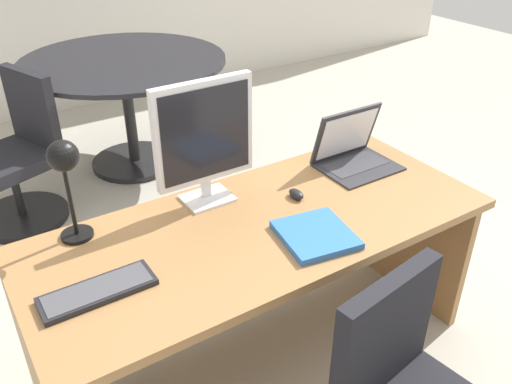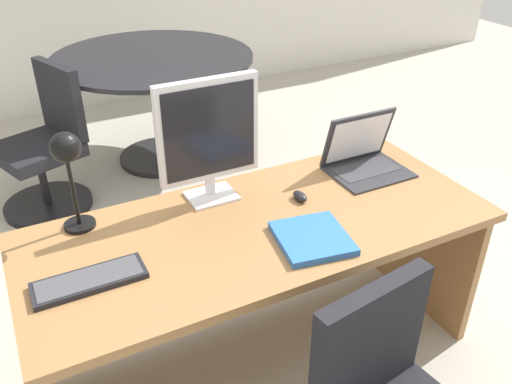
{
  "view_description": "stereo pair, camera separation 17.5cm",
  "coord_description": "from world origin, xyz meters",
  "px_view_note": "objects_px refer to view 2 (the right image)",
  "views": [
    {
      "loc": [
        -0.96,
        -1.45,
        1.91
      ],
      "look_at": [
        0.0,
        0.04,
        0.86
      ],
      "focal_mm": 37.89,
      "sensor_mm": 36.0,
      "label": 1
    },
    {
      "loc": [
        -0.81,
        -1.54,
        1.91
      ],
      "look_at": [
        0.0,
        0.04,
        0.86
      ],
      "focal_mm": 37.89,
      "sensor_mm": 36.0,
      "label": 2
    }
  ],
  "objects_px": {
    "mouse": "(300,196)",
    "book": "(312,238)",
    "laptop": "(362,152)",
    "desk": "(255,258)",
    "keyboard": "(89,280)",
    "meeting_chair_near": "(47,153)",
    "monitor": "(209,134)",
    "meeting_table": "(155,82)",
    "desk_lamp": "(68,161)"
  },
  "relations": [
    {
      "from": "desk_lamp",
      "to": "keyboard",
      "type": "bearing_deg",
      "value": -96.96
    },
    {
      "from": "keyboard",
      "to": "meeting_table",
      "type": "distance_m",
      "value": 2.34
    },
    {
      "from": "book",
      "to": "meeting_chair_near",
      "type": "relative_size",
      "value": 0.34
    },
    {
      "from": "keyboard",
      "to": "desk_lamp",
      "type": "distance_m",
      "value": 0.44
    },
    {
      "from": "book",
      "to": "monitor",
      "type": "bearing_deg",
      "value": 114.35
    },
    {
      "from": "desk",
      "to": "keyboard",
      "type": "xyz_separation_m",
      "value": [
        -0.67,
        -0.11,
        0.21
      ]
    },
    {
      "from": "laptop",
      "to": "book",
      "type": "relative_size",
      "value": 1.12
    },
    {
      "from": "desk",
      "to": "meeting_table",
      "type": "bearing_deg",
      "value": 83.29
    },
    {
      "from": "monitor",
      "to": "keyboard",
      "type": "relative_size",
      "value": 1.39
    },
    {
      "from": "keyboard",
      "to": "monitor",
      "type": "bearing_deg",
      "value": 29.2
    },
    {
      "from": "keyboard",
      "to": "book",
      "type": "distance_m",
      "value": 0.79
    },
    {
      "from": "monitor",
      "to": "mouse",
      "type": "bearing_deg",
      "value": -30.65
    },
    {
      "from": "desk",
      "to": "book",
      "type": "relative_size",
      "value": 5.94
    },
    {
      "from": "monitor",
      "to": "meeting_table",
      "type": "bearing_deg",
      "value": 79.68
    },
    {
      "from": "desk_lamp",
      "to": "meeting_chair_near",
      "type": "height_order",
      "value": "desk_lamp"
    },
    {
      "from": "keyboard",
      "to": "desk_lamp",
      "type": "height_order",
      "value": "desk_lamp"
    },
    {
      "from": "mouse",
      "to": "meeting_chair_near",
      "type": "relative_size",
      "value": 0.09
    },
    {
      "from": "meeting_chair_near",
      "to": "meeting_table",
      "type": "bearing_deg",
      "value": 20.29
    },
    {
      "from": "desk",
      "to": "meeting_table",
      "type": "xyz_separation_m",
      "value": [
        0.24,
        2.05,
        0.08
      ]
    },
    {
      "from": "mouse",
      "to": "meeting_table",
      "type": "relative_size",
      "value": 0.06
    },
    {
      "from": "laptop",
      "to": "monitor",
      "type": "bearing_deg",
      "value": 174.28
    },
    {
      "from": "monitor",
      "to": "desk_lamp",
      "type": "xyz_separation_m",
      "value": [
        -0.54,
        0.01,
        0.01
      ]
    },
    {
      "from": "desk",
      "to": "laptop",
      "type": "xyz_separation_m",
      "value": [
        0.62,
        0.14,
        0.28
      ]
    },
    {
      "from": "keyboard",
      "to": "meeting_table",
      "type": "xyz_separation_m",
      "value": [
        0.91,
        2.16,
        -0.13
      ]
    },
    {
      "from": "mouse",
      "to": "book",
      "type": "relative_size",
      "value": 0.26
    },
    {
      "from": "desk",
      "to": "book",
      "type": "distance_m",
      "value": 0.34
    },
    {
      "from": "monitor",
      "to": "laptop",
      "type": "distance_m",
      "value": 0.75
    },
    {
      "from": "monitor",
      "to": "keyboard",
      "type": "distance_m",
      "value": 0.71
    },
    {
      "from": "desk",
      "to": "book",
      "type": "height_order",
      "value": "book"
    },
    {
      "from": "laptop",
      "to": "meeting_table",
      "type": "bearing_deg",
      "value": 101.31
    },
    {
      "from": "desk_lamp",
      "to": "meeting_chair_near",
      "type": "relative_size",
      "value": 0.44
    },
    {
      "from": "monitor",
      "to": "laptop",
      "type": "relative_size",
      "value": 1.49
    },
    {
      "from": "keyboard",
      "to": "book",
      "type": "xyz_separation_m",
      "value": [
        0.78,
        -0.14,
        0.0
      ]
    },
    {
      "from": "monitor",
      "to": "desk_lamp",
      "type": "bearing_deg",
      "value": 179.27
    },
    {
      "from": "desk",
      "to": "laptop",
      "type": "distance_m",
      "value": 0.7
    },
    {
      "from": "meeting_table",
      "to": "meeting_chair_near",
      "type": "relative_size",
      "value": 1.54
    },
    {
      "from": "meeting_table",
      "to": "keyboard",
      "type": "bearing_deg",
      "value": -112.87
    },
    {
      "from": "mouse",
      "to": "meeting_table",
      "type": "distance_m",
      "value": 2.03
    },
    {
      "from": "desk",
      "to": "meeting_chair_near",
      "type": "height_order",
      "value": "meeting_chair_near"
    },
    {
      "from": "laptop",
      "to": "meeting_chair_near",
      "type": "distance_m",
      "value": 2.06
    },
    {
      "from": "laptop",
      "to": "keyboard",
      "type": "bearing_deg",
      "value": -169.05
    },
    {
      "from": "desk_lamp",
      "to": "meeting_table",
      "type": "distance_m",
      "value": 2.07
    },
    {
      "from": "monitor",
      "to": "mouse",
      "type": "xyz_separation_m",
      "value": [
        0.32,
        -0.19,
        -0.27
      ]
    },
    {
      "from": "book",
      "to": "meeting_chair_near",
      "type": "height_order",
      "value": "meeting_chair_near"
    },
    {
      "from": "desk",
      "to": "mouse",
      "type": "height_order",
      "value": "mouse"
    },
    {
      "from": "desk_lamp",
      "to": "meeting_chair_near",
      "type": "xyz_separation_m",
      "value": [
        0.04,
        1.52,
        -0.66
      ]
    },
    {
      "from": "keyboard",
      "to": "desk_lamp",
      "type": "xyz_separation_m",
      "value": [
        0.04,
        0.33,
        0.28
      ]
    },
    {
      "from": "laptop",
      "to": "mouse",
      "type": "bearing_deg",
      "value": -163.7
    },
    {
      "from": "meeting_table",
      "to": "meeting_chair_near",
      "type": "distance_m",
      "value": 0.92
    },
    {
      "from": "keyboard",
      "to": "meeting_table",
      "type": "bearing_deg",
      "value": 67.13
    }
  ]
}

